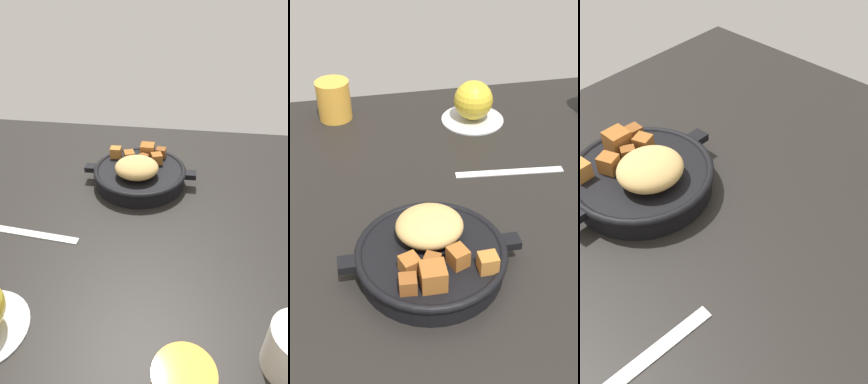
{
  "view_description": "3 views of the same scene",
  "coord_description": "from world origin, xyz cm",
  "views": [
    {
      "loc": [
        -11.22,
        51.85,
        43.21
      ],
      "look_at": [
        -4.35,
        1.4,
        7.42
      ],
      "focal_mm": 31.87,
      "sensor_mm": 36.0,
      "label": 1
    },
    {
      "loc": [
        -10.24,
        -58.62,
        49.21
      ],
      "look_at": [
        0.69,
        -3.67,
        6.3
      ],
      "focal_mm": 45.06,
      "sensor_mm": 36.0,
      "label": 2
    },
    {
      "loc": [
        25.81,
        28.0,
        45.11
      ],
      "look_at": [
        -3.37,
        1.47,
        7.14
      ],
      "focal_mm": 41.8,
      "sensor_mm": 36.0,
      "label": 3
    }
  ],
  "objects": [
    {
      "name": "cast_iron_skillet",
      "position": [
        -1.47,
        -12.51,
        2.75
      ],
      "size": [
        25.08,
        20.82,
        7.54
      ],
      "color": "black",
      "rests_on": "ground_plane"
    },
    {
      "name": "saucer_plate",
      "position": [
        14.98,
        27.1,
        0.3
      ],
      "size": [
        12.93,
        12.93,
        0.6
      ],
      "primitive_type": "cylinder",
      "color": "#B7BABF",
      "rests_on": "ground_plane"
    },
    {
      "name": "ground_plane",
      "position": [
        0.0,
        0.0,
        -1.2
      ],
      "size": [
        99.81,
        85.65,
        2.4
      ],
      "primitive_type": "cube",
      "color": "black"
    },
    {
      "name": "red_apple",
      "position": [
        14.98,
        27.1,
        4.58
      ],
      "size": [
        7.96,
        7.96,
        7.96
      ],
      "primitive_type": "sphere",
      "color": "gold",
      "rests_on": "saucer_plate"
    },
    {
      "name": "juice_glass_amber",
      "position": [
        -12.9,
        33.7,
        4.09
      ],
      "size": [
        6.89,
        6.89,
        8.17
      ],
      "primitive_type": "cylinder",
      "color": "gold",
      "rests_on": "ground_plane"
    },
    {
      "name": "butter_knife",
      "position": [
        16.56,
        7.38,
        0.18
      ],
      "size": [
        19.36,
        3.36,
        0.36
      ],
      "primitive_type": "cube",
      "rotation": [
        0.0,
        0.0,
        -0.09
      ],
      "color": "silver",
      "rests_on": "ground_plane"
    }
  ]
}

